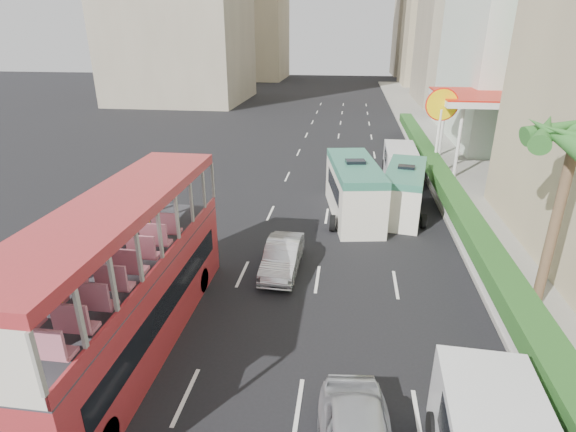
% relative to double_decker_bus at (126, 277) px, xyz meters
% --- Properties ---
extents(ground_plane, '(200.00, 200.00, 0.00)m').
position_rel_double_decker_bus_xyz_m(ground_plane, '(6.00, 0.00, -2.53)').
color(ground_plane, black).
rests_on(ground_plane, ground).
extents(double_decker_bus, '(2.50, 11.00, 5.06)m').
position_rel_double_decker_bus_xyz_m(double_decker_bus, '(0.00, 0.00, 0.00)').
color(double_decker_bus, '#AB292D').
rests_on(double_decker_bus, ground).
extents(car_silver_lane_a, '(1.49, 4.06, 1.33)m').
position_rel_double_decker_bus_xyz_m(car_silver_lane_a, '(4.04, 5.56, -2.53)').
color(car_silver_lane_a, silver).
rests_on(car_silver_lane_a, ground).
extents(van_asset, '(2.23, 4.35, 1.18)m').
position_rel_double_decker_bus_xyz_m(van_asset, '(7.45, 16.17, -2.53)').
color(van_asset, silver).
rests_on(van_asset, ground).
extents(minibus_near, '(3.37, 7.11, 3.03)m').
position_rel_double_decker_bus_xyz_m(minibus_near, '(7.02, 12.31, -1.02)').
color(minibus_near, silver).
rests_on(minibus_near, ground).
extents(minibus_far, '(3.00, 6.21, 2.64)m').
position_rel_double_decker_bus_xyz_m(minibus_far, '(9.81, 13.03, -1.21)').
color(minibus_far, silver).
rests_on(minibus_far, ground).
extents(panel_van_far, '(2.14, 5.20, 2.07)m').
position_rel_double_decker_bus_xyz_m(panel_van_far, '(10.28, 20.19, -1.50)').
color(panel_van_far, silver).
rests_on(panel_van_far, ground).
extents(sidewalk, '(6.00, 120.00, 0.18)m').
position_rel_double_decker_bus_xyz_m(sidewalk, '(15.00, 25.00, -2.44)').
color(sidewalk, '#99968C').
rests_on(sidewalk, ground).
extents(kerb_wall, '(0.30, 44.00, 1.00)m').
position_rel_double_decker_bus_xyz_m(kerb_wall, '(12.20, 14.00, -1.85)').
color(kerb_wall, silver).
rests_on(kerb_wall, sidewalk).
extents(hedge, '(1.10, 44.00, 0.70)m').
position_rel_double_decker_bus_xyz_m(hedge, '(12.20, 14.00, -1.00)').
color(hedge, '#2D6626').
rests_on(hedge, kerb_wall).
extents(palm_tree, '(0.36, 0.36, 6.40)m').
position_rel_double_decker_bus_xyz_m(palm_tree, '(13.80, 4.00, 0.85)').
color(palm_tree, brown).
rests_on(palm_tree, sidewalk).
extents(shell_station, '(6.50, 8.00, 5.50)m').
position_rel_double_decker_bus_xyz_m(shell_station, '(16.00, 23.00, 0.22)').
color(shell_station, silver).
rests_on(shell_station, ground).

